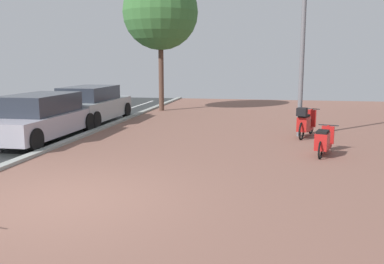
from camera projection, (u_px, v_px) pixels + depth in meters
name	position (u px, v px, depth m)	size (l,w,h in m)	color
ground	(145.00, 207.00, 6.94)	(21.00, 40.00, 0.13)	black
scooter_near	(305.00, 123.00, 13.09)	(0.81, 1.77, 0.99)	black
scooter_mid	(324.00, 141.00, 10.60)	(0.71, 1.58, 0.71)	black
parked_car_near	(39.00, 118.00, 12.77)	(1.88, 4.33, 1.36)	#A8A3B0
parked_car_far	(91.00, 105.00, 16.34)	(1.90, 4.23, 1.39)	#A0A9AB
lamp_post	(304.00, 17.00, 12.76)	(0.20, 0.52, 6.66)	slate
street_tree	(160.00, 12.00, 19.56)	(3.49, 3.49, 6.34)	brown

